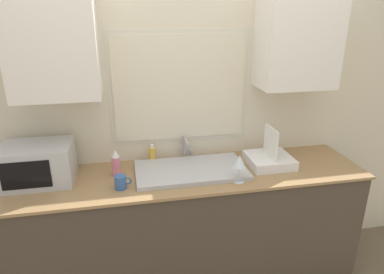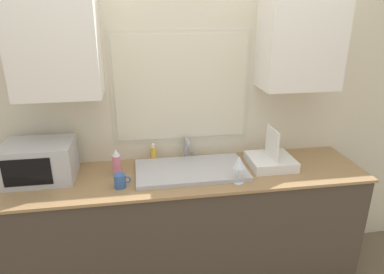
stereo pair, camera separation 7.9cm
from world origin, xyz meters
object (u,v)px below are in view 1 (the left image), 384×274
object	(u,v)px
faucet	(186,146)
microwave	(37,164)
dish_rack	(269,159)
soap_bottle	(152,154)
wine_glass	(239,162)
spray_bottle	(116,164)
mug_near_sink	(121,182)

from	to	relation	value
faucet	microwave	size ratio (longest dim) A/B	0.41
dish_rack	soap_bottle	world-z (taller)	dish_rack
dish_rack	wine_glass	size ratio (longest dim) A/B	1.66
spray_bottle	mug_near_sink	world-z (taller)	spray_bottle
faucet	microwave	world-z (taller)	microwave
microwave	mug_near_sink	bearing A→B (deg)	-21.47
microwave	mug_near_sink	world-z (taller)	microwave
microwave	wine_glass	size ratio (longest dim) A/B	2.36
dish_rack	soap_bottle	xyz separation A→B (m)	(-0.84, 0.23, 0.01)
faucet	dish_rack	bearing A→B (deg)	-19.59
mug_near_sink	dish_rack	bearing A→B (deg)	7.86
faucet	wine_glass	xyz separation A→B (m)	(0.28, -0.42, 0.03)
microwave	wine_glass	distance (m)	1.33
faucet	wine_glass	size ratio (longest dim) A/B	0.97
microwave	spray_bottle	world-z (taller)	microwave
soap_bottle	wine_glass	distance (m)	0.69
soap_bottle	dish_rack	bearing A→B (deg)	-15.01
wine_glass	mug_near_sink	bearing A→B (deg)	175.52
dish_rack	spray_bottle	bearing A→B (deg)	177.90
dish_rack	mug_near_sink	world-z (taller)	dish_rack
soap_bottle	mug_near_sink	world-z (taller)	soap_bottle
spray_bottle	wine_glass	distance (m)	0.84
dish_rack	soap_bottle	bearing A→B (deg)	164.99
mug_near_sink	soap_bottle	bearing A→B (deg)	57.89
spray_bottle	wine_glass	bearing A→B (deg)	-17.38
faucet	wine_glass	world-z (taller)	wine_glass
spray_bottle	soap_bottle	world-z (taller)	spray_bottle
microwave	spray_bottle	size ratio (longest dim) A/B	2.36
faucet	soap_bottle	size ratio (longest dim) A/B	1.31
soap_bottle	wine_glass	size ratio (longest dim) A/B	0.74
wine_glass	faucet	bearing A→B (deg)	123.73
mug_near_sink	microwave	bearing A→B (deg)	158.53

